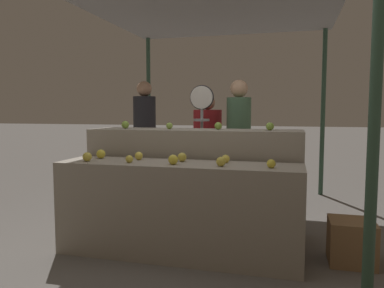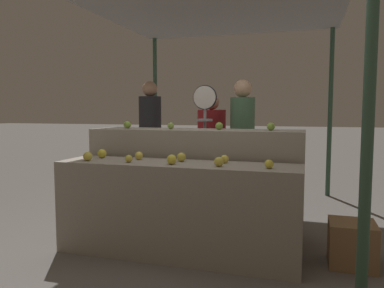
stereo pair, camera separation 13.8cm
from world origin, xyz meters
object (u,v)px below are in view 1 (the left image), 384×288
object	(u,v)px
person_customer_left	(207,144)
person_vendor_at_scale	(239,135)
produce_scale	(202,121)
person_customer_right	(145,129)
wooden_crate_side	(351,242)

from	to	relation	value
person_customer_left	person_vendor_at_scale	bearing A→B (deg)	161.78
produce_scale	person_customer_left	size ratio (longest dim) A/B	1.06
person_customer_left	produce_scale	bearing A→B (deg)	98.73
produce_scale	person_customer_left	bearing A→B (deg)	94.31
person_customer_left	person_customer_right	bearing A→B (deg)	-16.80
person_vendor_at_scale	person_customer_left	size ratio (longest dim) A/B	1.12
produce_scale	wooden_crate_side	world-z (taller)	produce_scale
person_vendor_at_scale	person_customer_left	xyz separation A→B (m)	(-0.46, 0.19, -0.14)
person_vendor_at_scale	person_customer_right	distance (m)	1.69
person_vendor_at_scale	person_customer_left	world-z (taller)	person_vendor_at_scale
produce_scale	person_vendor_at_scale	distance (m)	0.56
produce_scale	person_customer_right	world-z (taller)	person_customer_right
produce_scale	wooden_crate_side	bearing A→B (deg)	-33.88
person_vendor_at_scale	person_customer_right	world-z (taller)	person_customer_right
person_customer_right	produce_scale	bearing A→B (deg)	114.51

